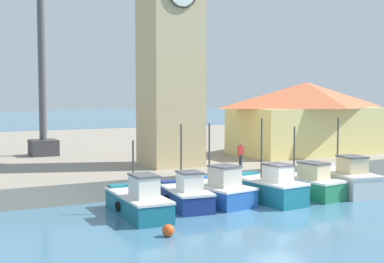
{
  "coord_description": "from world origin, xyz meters",
  "views": [
    {
      "loc": [
        -15.71,
        -21.28,
        5.99
      ],
      "look_at": [
        -0.49,
        8.45,
        3.5
      ],
      "focal_mm": 50.0,
      "sensor_mm": 36.0,
      "label": 1
    }
  ],
  "objects_px": {
    "fishing_boat_left_outer": "(185,195)",
    "dock_worker_near_tower": "(241,155)",
    "fishing_boat_center": "(303,184)",
    "fishing_boat_mid_right": "(344,179)",
    "fishing_boat_mid_left": "(269,188)",
    "warehouse_right": "(306,117)",
    "port_crane_near": "(41,65)",
    "clock_tower": "(170,36)",
    "fishing_boat_far_left": "(138,201)",
    "fishing_boat_left_inner": "(216,190)",
    "mooring_buoy": "(168,230)"
  },
  "relations": [
    {
      "from": "fishing_boat_left_outer",
      "to": "dock_worker_near_tower",
      "type": "height_order",
      "value": "fishing_boat_left_outer"
    },
    {
      "from": "fishing_boat_center",
      "to": "fishing_boat_mid_right",
      "type": "relative_size",
      "value": 0.99
    },
    {
      "from": "fishing_boat_mid_left",
      "to": "warehouse_right",
      "type": "distance_m",
      "value": 14.75
    },
    {
      "from": "fishing_boat_center",
      "to": "port_crane_near",
      "type": "bearing_deg",
      "value": 122.92
    },
    {
      "from": "clock_tower",
      "to": "warehouse_right",
      "type": "bearing_deg",
      "value": 7.25
    },
    {
      "from": "fishing_boat_mid_left",
      "to": "port_crane_near",
      "type": "height_order",
      "value": "port_crane_near"
    },
    {
      "from": "fishing_boat_far_left",
      "to": "dock_worker_near_tower",
      "type": "bearing_deg",
      "value": 28.8
    },
    {
      "from": "clock_tower",
      "to": "port_crane_near",
      "type": "distance_m",
      "value": 11.66
    },
    {
      "from": "fishing_boat_mid_right",
      "to": "warehouse_right",
      "type": "relative_size",
      "value": 0.46
    },
    {
      "from": "fishing_boat_far_left",
      "to": "fishing_boat_mid_right",
      "type": "distance_m",
      "value": 13.02
    },
    {
      "from": "fishing_boat_far_left",
      "to": "port_crane_near",
      "type": "height_order",
      "value": "port_crane_near"
    },
    {
      "from": "fishing_boat_left_inner",
      "to": "port_crane_near",
      "type": "xyz_separation_m",
      "value": [
        -5.68,
        16.95,
        7.33
      ]
    },
    {
      "from": "fishing_boat_left_outer",
      "to": "fishing_boat_center",
      "type": "height_order",
      "value": "fishing_boat_left_outer"
    },
    {
      "from": "fishing_boat_mid_right",
      "to": "clock_tower",
      "type": "height_order",
      "value": "clock_tower"
    },
    {
      "from": "port_crane_near",
      "to": "fishing_boat_left_inner",
      "type": "bearing_deg",
      "value": -71.47
    },
    {
      "from": "warehouse_right",
      "to": "port_crane_near",
      "type": "bearing_deg",
      "value": 156.96
    },
    {
      "from": "warehouse_right",
      "to": "port_crane_near",
      "type": "xyz_separation_m",
      "value": [
        -18.93,
        8.05,
        4.05
      ]
    },
    {
      "from": "fishing_boat_far_left",
      "to": "warehouse_right",
      "type": "relative_size",
      "value": 0.45
    },
    {
      "from": "fishing_boat_mid_left",
      "to": "dock_worker_near_tower",
      "type": "relative_size",
      "value": 2.89
    },
    {
      "from": "port_crane_near",
      "to": "mooring_buoy",
      "type": "bearing_deg",
      "value": -88.28
    },
    {
      "from": "dock_worker_near_tower",
      "to": "clock_tower",
      "type": "bearing_deg",
      "value": 137.32
    },
    {
      "from": "fishing_boat_left_outer",
      "to": "fishing_boat_center",
      "type": "relative_size",
      "value": 0.83
    },
    {
      "from": "port_crane_near",
      "to": "fishing_boat_mid_left",
      "type": "bearing_deg",
      "value": -64.8
    },
    {
      "from": "fishing_boat_left_outer",
      "to": "warehouse_right",
      "type": "xyz_separation_m",
      "value": [
        15.2,
        9.05,
        3.32
      ]
    },
    {
      "from": "fishing_boat_left_inner",
      "to": "mooring_buoy",
      "type": "distance_m",
      "value": 6.97
    },
    {
      "from": "warehouse_right",
      "to": "port_crane_near",
      "type": "relative_size",
      "value": 0.65
    },
    {
      "from": "dock_worker_near_tower",
      "to": "fishing_boat_far_left",
      "type": "bearing_deg",
      "value": -151.2
    },
    {
      "from": "dock_worker_near_tower",
      "to": "fishing_boat_mid_right",
      "type": "bearing_deg",
      "value": -49.9
    },
    {
      "from": "fishing_boat_mid_right",
      "to": "fishing_boat_left_inner",
      "type": "bearing_deg",
      "value": 174.64
    },
    {
      "from": "fishing_boat_left_inner",
      "to": "warehouse_right",
      "type": "distance_m",
      "value": 16.3
    },
    {
      "from": "clock_tower",
      "to": "dock_worker_near_tower",
      "type": "height_order",
      "value": "clock_tower"
    },
    {
      "from": "fishing_boat_left_inner",
      "to": "fishing_boat_mid_left",
      "type": "bearing_deg",
      "value": -18.87
    },
    {
      "from": "fishing_boat_left_inner",
      "to": "clock_tower",
      "type": "xyz_separation_m",
      "value": [
        0.67,
        7.3,
        8.87
      ]
    },
    {
      "from": "fishing_boat_far_left",
      "to": "port_crane_near",
      "type": "relative_size",
      "value": 0.29
    },
    {
      "from": "dock_worker_near_tower",
      "to": "warehouse_right",
      "type": "bearing_deg",
      "value": 27.67
    },
    {
      "from": "dock_worker_near_tower",
      "to": "fishing_boat_center",
      "type": "bearing_deg",
      "value": -72.67
    },
    {
      "from": "fishing_boat_far_left",
      "to": "fishing_boat_mid_left",
      "type": "distance_m",
      "value": 7.5
    },
    {
      "from": "fishing_boat_mid_left",
      "to": "port_crane_near",
      "type": "distance_m",
      "value": 21.06
    },
    {
      "from": "fishing_boat_left_outer",
      "to": "clock_tower",
      "type": "height_order",
      "value": "clock_tower"
    },
    {
      "from": "fishing_boat_left_inner",
      "to": "port_crane_near",
      "type": "height_order",
      "value": "port_crane_near"
    },
    {
      "from": "fishing_boat_center",
      "to": "clock_tower",
      "type": "height_order",
      "value": "clock_tower"
    },
    {
      "from": "clock_tower",
      "to": "warehouse_right",
      "type": "xyz_separation_m",
      "value": [
        12.57,
        1.6,
        -5.59
      ]
    },
    {
      "from": "fishing_boat_left_inner",
      "to": "mooring_buoy",
      "type": "relative_size",
      "value": 9.14
    },
    {
      "from": "warehouse_right",
      "to": "dock_worker_near_tower",
      "type": "relative_size",
      "value": 7.18
    },
    {
      "from": "fishing_boat_center",
      "to": "fishing_boat_mid_right",
      "type": "height_order",
      "value": "fishing_boat_mid_right"
    },
    {
      "from": "fishing_boat_mid_right",
      "to": "dock_worker_near_tower",
      "type": "bearing_deg",
      "value": 130.1
    },
    {
      "from": "fishing_boat_mid_left",
      "to": "warehouse_right",
      "type": "relative_size",
      "value": 0.4
    },
    {
      "from": "fishing_boat_left_outer",
      "to": "fishing_boat_left_inner",
      "type": "xyz_separation_m",
      "value": [
        1.95,
        0.15,
        0.04
      ]
    },
    {
      "from": "clock_tower",
      "to": "fishing_boat_mid_left",
      "type": "bearing_deg",
      "value": -75.96
    },
    {
      "from": "fishing_boat_mid_left",
      "to": "mooring_buoy",
      "type": "distance_m",
      "value": 8.69
    }
  ]
}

